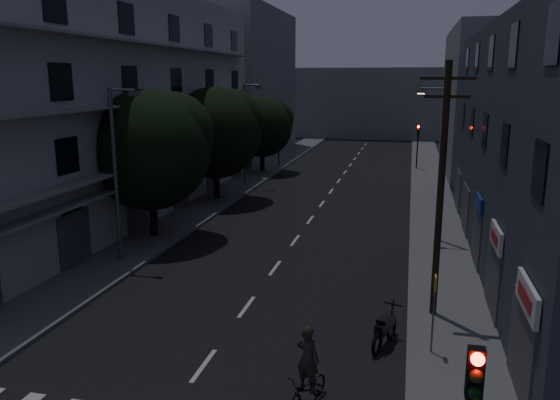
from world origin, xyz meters
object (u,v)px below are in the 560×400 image
at_px(cyclist, 308,379).
at_px(motorcycle, 385,330).
at_px(utility_pole, 441,187).
at_px(bus_stop_sign, 434,300).

bearing_deg(cyclist, motorcycle, 86.89).
relative_size(utility_pole, cyclist, 3.90).
height_order(bus_stop_sign, motorcycle, bus_stop_sign).
bearing_deg(bus_stop_sign, motorcycle, 165.02).
relative_size(bus_stop_sign, motorcycle, 1.22).
distance_m(motorcycle, cyclist, 4.33).
relative_size(utility_pole, motorcycle, 4.35).
bearing_deg(utility_pole, cyclist, -117.69).
height_order(motorcycle, cyclist, cyclist).
height_order(utility_pole, motorcycle, utility_pole).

